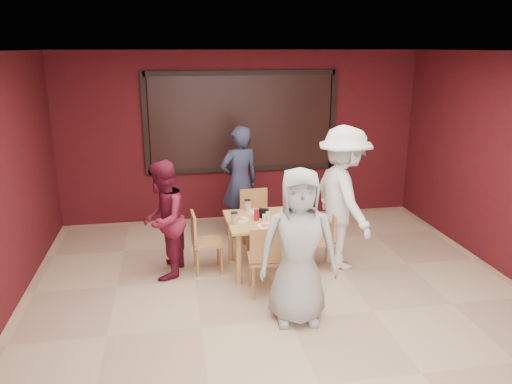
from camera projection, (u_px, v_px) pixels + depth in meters
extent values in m
plane|color=#C8AC8B|center=(290.00, 319.00, 5.41)|extent=(7.00, 7.00, 0.00)
cube|color=black|center=(242.00, 122.00, 8.21)|extent=(3.00, 0.02, 1.50)
cube|color=tan|center=(262.00, 220.00, 6.43)|extent=(0.92, 0.92, 0.04)
cylinder|color=tan|center=(230.00, 238.00, 6.80)|extent=(0.07, 0.07, 0.67)
cylinder|color=tan|center=(282.00, 234.00, 6.93)|extent=(0.07, 0.07, 0.67)
cylinder|color=tan|center=(239.00, 259.00, 6.12)|extent=(0.07, 0.07, 0.67)
cylinder|color=tan|center=(296.00, 255.00, 6.26)|extent=(0.07, 0.07, 0.67)
cylinder|color=white|center=(266.00, 226.00, 6.15)|extent=(0.23, 0.23, 0.01)
cone|color=#E4A750|center=(266.00, 225.00, 6.15)|extent=(0.21, 0.21, 0.02)
cylinder|color=beige|center=(277.00, 223.00, 6.07)|extent=(0.09, 0.09, 0.14)
cylinder|color=black|center=(277.00, 217.00, 6.05)|extent=(0.09, 0.09, 0.01)
cylinder|color=white|center=(258.00, 211.00, 6.69)|extent=(0.23, 0.23, 0.01)
cone|color=#E4A750|center=(258.00, 210.00, 6.69)|extent=(0.21, 0.21, 0.02)
cylinder|color=beige|center=(248.00, 205.00, 6.73)|extent=(0.09, 0.09, 0.14)
cylinder|color=black|center=(248.00, 200.00, 6.71)|extent=(0.09, 0.09, 0.01)
cylinder|color=white|center=(240.00, 220.00, 6.37)|extent=(0.23, 0.23, 0.01)
cone|color=#E4A750|center=(240.00, 219.00, 6.37)|extent=(0.21, 0.21, 0.02)
cylinder|color=beige|center=(234.00, 218.00, 6.22)|extent=(0.09, 0.09, 0.14)
cylinder|color=black|center=(234.00, 213.00, 6.20)|extent=(0.09, 0.09, 0.01)
cylinder|color=white|center=(283.00, 217.00, 6.47)|extent=(0.23, 0.23, 0.01)
cone|color=#E4A750|center=(283.00, 216.00, 6.46)|extent=(0.21, 0.21, 0.02)
cylinder|color=beige|center=(288.00, 209.00, 6.58)|extent=(0.09, 0.09, 0.14)
cylinder|color=black|center=(288.00, 204.00, 6.56)|extent=(0.09, 0.09, 0.01)
cylinder|color=silver|center=(268.00, 216.00, 6.40)|extent=(0.06, 0.06, 0.10)
cylinder|color=silver|center=(264.00, 218.00, 6.34)|extent=(0.05, 0.05, 0.08)
cylinder|color=maroon|center=(257.00, 215.00, 6.35)|extent=(0.07, 0.07, 0.15)
cube|color=black|center=(264.00, 213.00, 6.45)|extent=(0.14, 0.11, 0.12)
cube|color=#BA7B48|center=(266.00, 259.00, 5.90)|extent=(0.45, 0.45, 0.04)
cylinder|color=#BA7B48|center=(278.00, 269.00, 6.14)|extent=(0.04, 0.04, 0.41)
cylinder|color=#BA7B48|center=(251.00, 271.00, 6.11)|extent=(0.04, 0.04, 0.41)
cylinder|color=#BA7B48|center=(283.00, 282.00, 5.82)|extent=(0.04, 0.04, 0.41)
cylinder|color=#BA7B48|center=(253.00, 283.00, 5.78)|extent=(0.04, 0.04, 0.41)
cube|color=#BA7B48|center=(268.00, 246.00, 5.65)|extent=(0.43, 0.07, 0.40)
cube|color=#BA7B48|center=(257.00, 221.00, 7.22)|extent=(0.44, 0.44, 0.04)
cylinder|color=#BA7B48|center=(248.00, 240.00, 7.09)|extent=(0.04, 0.04, 0.40)
cylinder|color=#BA7B48|center=(271.00, 238.00, 7.17)|extent=(0.04, 0.04, 0.40)
cylinder|color=#BA7B48|center=(243.00, 232.00, 7.40)|extent=(0.04, 0.04, 0.40)
cylinder|color=#BA7B48|center=(265.00, 230.00, 7.48)|extent=(0.04, 0.04, 0.40)
cube|color=#BA7B48|center=(254.00, 202.00, 7.33)|extent=(0.41, 0.06, 0.39)
cube|color=#BA7B48|center=(208.00, 242.00, 6.49)|extent=(0.41, 0.41, 0.04)
cylinder|color=#BA7B48|center=(222.00, 261.00, 6.43)|extent=(0.03, 0.03, 0.38)
cylinder|color=#BA7B48|center=(218.00, 251.00, 6.73)|extent=(0.03, 0.03, 0.38)
cylinder|color=#BA7B48|center=(198.00, 263.00, 6.36)|extent=(0.03, 0.03, 0.38)
cylinder|color=#BA7B48|center=(195.00, 253.00, 6.66)|extent=(0.03, 0.03, 0.38)
cube|color=#BA7B48|center=(194.00, 227.00, 6.39)|extent=(0.06, 0.39, 0.37)
cube|color=#BA7B48|center=(318.00, 241.00, 6.57)|extent=(0.39, 0.39, 0.04)
cylinder|color=#BA7B48|center=(304.00, 251.00, 6.75)|extent=(0.03, 0.03, 0.37)
cylinder|color=#BA7B48|center=(309.00, 260.00, 6.47)|extent=(0.03, 0.03, 0.37)
cylinder|color=#BA7B48|center=(326.00, 250.00, 6.79)|extent=(0.03, 0.03, 0.37)
cylinder|color=#BA7B48|center=(332.00, 259.00, 6.50)|extent=(0.03, 0.03, 0.37)
cube|color=#BA7B48|center=(331.00, 225.00, 6.53)|extent=(0.05, 0.38, 0.36)
imported|color=#A6A6A6|center=(299.00, 247.00, 5.18)|extent=(0.88, 0.63, 1.69)
imported|color=#2A2E4B|center=(240.00, 182.00, 7.61)|extent=(0.72, 0.58, 1.72)
imported|color=maroon|center=(163.00, 220.00, 6.25)|extent=(0.73, 0.85, 1.51)
imported|color=white|center=(343.00, 198.00, 6.50)|extent=(0.87, 1.31, 1.89)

